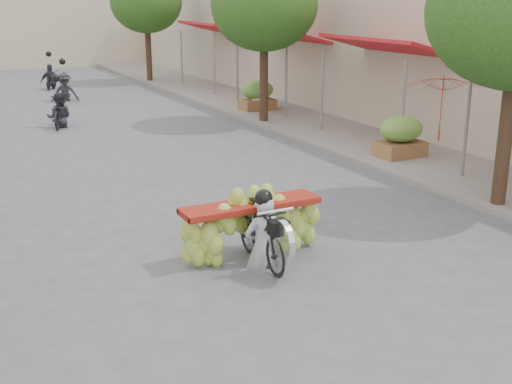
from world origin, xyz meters
name	(u,v)px	position (x,y,z in m)	size (l,w,h in m)	color
ground	(423,383)	(0.00, 0.00, 0.00)	(120.00, 120.00, 0.00)	#59595E
sidewalk_right	(290,114)	(7.00, 15.00, 0.06)	(4.00, 60.00, 0.12)	gray
shophouse_row_right	(424,27)	(11.99, 14.00, 3.00)	(9.77, 40.00, 6.00)	#BFB29E
street_tree_mid	(264,6)	(5.40, 14.00, 3.78)	(3.40, 3.40, 5.25)	#3A2719
street_tree_far	(146,3)	(5.40, 26.00, 3.78)	(3.40, 3.40, 5.25)	#3A2719
produce_crate_mid	(401,133)	(6.20, 8.00, 0.71)	(1.20, 0.88, 1.16)	brown
produce_crate_far	(258,93)	(6.20, 16.00, 0.71)	(1.20, 0.88, 1.16)	brown
banana_motorbike	(257,220)	(-0.08, 3.81, 0.70)	(2.30, 1.87, 2.11)	black
market_umbrella	(445,75)	(6.04, 6.42, 2.37)	(1.70, 1.70, 1.53)	red
pedestrian	(258,83)	(6.17, 15.93, 1.08)	(1.09, 0.90, 1.91)	white
bg_motorbike_a	(58,105)	(-0.73, 16.53, 0.73)	(1.15, 1.79, 1.95)	black
bg_motorbike_b	(64,81)	(0.52, 21.97, 0.82)	(1.16, 1.99, 1.95)	black
bg_motorbike_c	(50,71)	(0.67, 25.86, 0.84)	(1.11, 1.52, 1.95)	black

